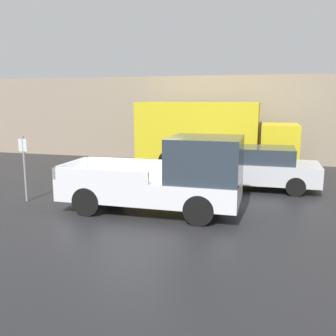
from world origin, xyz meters
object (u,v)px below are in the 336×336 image
(parking_sign, at_px, (24,164))
(delivery_truck, at_px, (210,133))
(pickup_truck, at_px, (169,177))
(car, at_px, (256,167))

(parking_sign, bearing_deg, delivery_truck, 55.61)
(pickup_truck, xyz_separation_m, delivery_truck, (0.10, 7.09, 0.65))
(delivery_truck, bearing_deg, parking_sign, -124.39)
(pickup_truck, distance_m, delivery_truck, 7.12)
(car, bearing_deg, pickup_truck, -122.08)
(pickup_truck, height_order, parking_sign, pickup_truck)
(car, height_order, parking_sign, parking_sign)
(parking_sign, bearing_deg, car, 28.00)
(car, relative_size, parking_sign, 2.12)
(pickup_truck, relative_size, car, 1.15)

